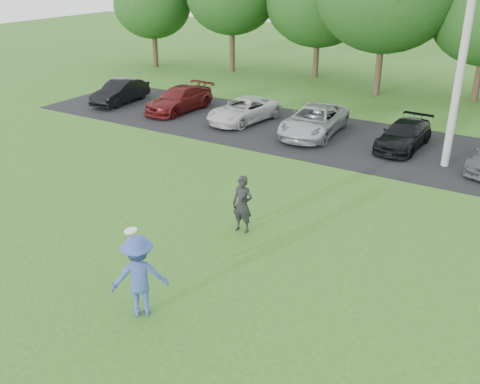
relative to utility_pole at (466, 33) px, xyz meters
The scene contains 7 objects.
ground 13.53m from the utility_pole, 107.49° to the right, with size 100.00×100.00×0.00m, color #2C641C.
parking_lot 6.21m from the utility_pole, 166.00° to the left, with size 32.00×6.50×0.03m, color black.
utility_pole is the anchor object (origin of this frame).
frisbee_player 13.91m from the utility_pole, 106.24° to the right, with size 1.40×1.36×2.22m.
camera_bystander 10.03m from the utility_pole, 114.60° to the right, with size 0.63×0.45×1.68m.
parked_cars 5.99m from the utility_pole, 167.71° to the left, with size 27.73×4.66×1.23m.
tree_row 10.95m from the utility_pole, 102.05° to the left, with size 42.39×9.85×8.64m.
Camera 1 is at (6.99, -7.96, 7.27)m, focal length 40.00 mm.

